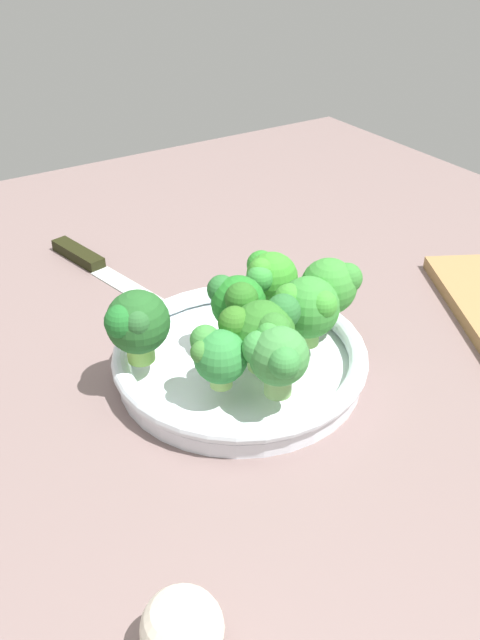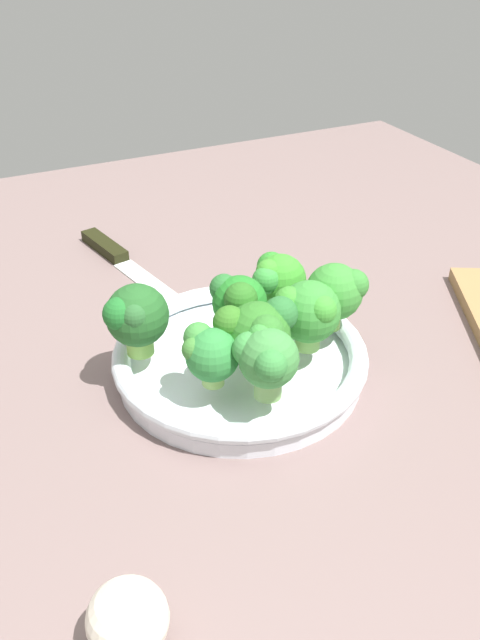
{
  "view_description": "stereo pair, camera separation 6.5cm",
  "coord_description": "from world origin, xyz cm",
  "px_view_note": "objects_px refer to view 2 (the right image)",
  "views": [
    {
      "loc": [
        48.64,
        -30.28,
        42.02
      ],
      "look_at": [
        2.59,
        -1.11,
        6.53
      ],
      "focal_mm": 37.18,
      "sensor_mm": 36.0,
      "label": 1
    },
    {
      "loc": [
        51.78,
        -24.59,
        42.02
      ],
      "look_at": [
        2.59,
        -1.11,
        6.53
      ],
      "focal_mm": 37.18,
      "sensor_mm": 36.0,
      "label": 2
    }
  ],
  "objects_px": {
    "broccoli_floret_6": "(258,332)",
    "broccoli_floret_2": "(266,358)",
    "bowl": "(240,359)",
    "garlic_bulb": "(128,619)",
    "broccoli_floret_4": "(338,291)",
    "knife": "(122,260)",
    "broccoli_floret_1": "(136,316)",
    "broccoli_floret_5": "(238,302)",
    "broccoli_floret_7": "(277,279)",
    "broccoli_floret_3": "(308,311)",
    "broccoli_floret_0": "(209,353)"
  },
  "relations": [
    {
      "from": "broccoli_floret_0",
      "to": "broccoli_floret_7",
      "type": "distance_m",
      "value": 0.15
    },
    {
      "from": "broccoli_floret_5",
      "to": "garlic_bulb",
      "type": "xyz_separation_m",
      "value": [
        0.24,
        -0.19,
        -0.05
      ]
    },
    {
      "from": "broccoli_floret_1",
      "to": "broccoli_floret_2",
      "type": "bearing_deg",
      "value": 36.44
    },
    {
      "from": "broccoli_floret_0",
      "to": "broccoli_floret_4",
      "type": "relative_size",
      "value": 0.79
    },
    {
      "from": "broccoli_floret_5",
      "to": "bowl",
      "type": "bearing_deg",
      "value": -14.68
    },
    {
      "from": "broccoli_floret_6",
      "to": "garlic_bulb",
      "type": "height_order",
      "value": "broccoli_floret_6"
    },
    {
      "from": "broccoli_floret_2",
      "to": "garlic_bulb",
      "type": "xyz_separation_m",
      "value": [
        0.15,
        -0.18,
        -0.05
      ]
    },
    {
      "from": "broccoli_floret_7",
      "to": "bowl",
      "type": "bearing_deg",
      "value": -54.92
    },
    {
      "from": "bowl",
      "to": "garlic_bulb",
      "type": "relative_size",
      "value": 4.78
    },
    {
      "from": "broccoli_floret_4",
      "to": "knife",
      "type": "bearing_deg",
      "value": -154.36
    },
    {
      "from": "broccoli_floret_1",
      "to": "knife",
      "type": "height_order",
      "value": "broccoli_floret_1"
    },
    {
      "from": "broccoli_floret_2",
      "to": "broccoli_floret_5",
      "type": "height_order",
      "value": "broccoli_floret_5"
    },
    {
      "from": "broccoli_floret_6",
      "to": "broccoli_floret_7",
      "type": "bearing_deg",
      "value": 142.94
    },
    {
      "from": "bowl",
      "to": "broccoli_floret_7",
      "type": "height_order",
      "value": "broccoli_floret_7"
    },
    {
      "from": "broccoli_floret_6",
      "to": "broccoli_floret_2",
      "type": "bearing_deg",
      "value": -17.39
    },
    {
      "from": "broccoli_floret_2",
      "to": "broccoli_floret_3",
      "type": "distance_m",
      "value": 0.09
    },
    {
      "from": "broccoli_floret_4",
      "to": "knife",
      "type": "relative_size",
      "value": 0.28
    },
    {
      "from": "broccoli_floret_2",
      "to": "broccoli_floret_4",
      "type": "relative_size",
      "value": 0.94
    },
    {
      "from": "broccoli_floret_3",
      "to": "broccoli_floret_5",
      "type": "xyz_separation_m",
      "value": [
        -0.04,
        -0.06,
        0.0
      ]
    },
    {
      "from": "broccoli_floret_6",
      "to": "broccoli_floret_1",
      "type": "bearing_deg",
      "value": -127.84
    },
    {
      "from": "broccoli_floret_3",
      "to": "knife",
      "type": "xyz_separation_m",
      "value": [
        -0.31,
        -0.1,
        -0.07
      ]
    },
    {
      "from": "broccoli_floret_3",
      "to": "broccoli_floret_7",
      "type": "distance_m",
      "value": 0.08
    },
    {
      "from": "bowl",
      "to": "broccoli_floret_2",
      "type": "xyz_separation_m",
      "value": [
        0.08,
        -0.01,
        0.06
      ]
    },
    {
      "from": "broccoli_floret_2",
      "to": "garlic_bulb",
      "type": "relative_size",
      "value": 1.26
    },
    {
      "from": "bowl",
      "to": "broccoli_floret_4",
      "type": "xyz_separation_m",
      "value": [
        0.01,
        0.1,
        0.06
      ]
    },
    {
      "from": "broccoli_floret_4",
      "to": "broccoli_floret_1",
      "type": "bearing_deg",
      "value": -102.41
    },
    {
      "from": "broccoli_floret_2",
      "to": "broccoli_floret_3",
      "type": "relative_size",
      "value": 0.94
    },
    {
      "from": "bowl",
      "to": "broccoli_floret_7",
      "type": "distance_m",
      "value": 0.1
    },
    {
      "from": "broccoli_floret_5",
      "to": "broccoli_floret_7",
      "type": "bearing_deg",
      "value": 119.82
    },
    {
      "from": "broccoli_floret_0",
      "to": "broccoli_floret_6",
      "type": "xyz_separation_m",
      "value": [
        0.0,
        0.05,
        0.01
      ]
    },
    {
      "from": "broccoli_floret_0",
      "to": "knife",
      "type": "xyz_separation_m",
      "value": [
        -0.33,
        0.01,
        -0.06
      ]
    },
    {
      "from": "broccoli_floret_7",
      "to": "knife",
      "type": "bearing_deg",
      "value": -156.21
    },
    {
      "from": "broccoli_floret_1",
      "to": "broccoli_floret_2",
      "type": "height_order",
      "value": "broccoli_floret_1"
    },
    {
      "from": "broccoli_floret_7",
      "to": "broccoli_floret_5",
      "type": "bearing_deg",
      "value": -60.18
    },
    {
      "from": "broccoli_floret_3",
      "to": "knife",
      "type": "distance_m",
      "value": 0.34
    },
    {
      "from": "broccoli_floret_3",
      "to": "bowl",
      "type": "bearing_deg",
      "value": -117.99
    },
    {
      "from": "broccoli_floret_4",
      "to": "garlic_bulb",
      "type": "xyz_separation_m",
      "value": [
        0.22,
        -0.29,
        -0.05
      ]
    },
    {
      "from": "bowl",
      "to": "broccoli_floret_2",
      "type": "height_order",
      "value": "broccoli_floret_2"
    },
    {
      "from": "broccoli_floret_1",
      "to": "broccoli_floret_5",
      "type": "relative_size",
      "value": 1.0
    },
    {
      "from": "garlic_bulb",
      "to": "knife",
      "type": "bearing_deg",
      "value": 163.61
    },
    {
      "from": "broccoli_floret_1",
      "to": "broccoli_floret_7",
      "type": "xyz_separation_m",
      "value": [
        -0.02,
        0.16,
        -0.01
      ]
    },
    {
      "from": "broccoli_floret_3",
      "to": "garlic_bulb",
      "type": "distance_m",
      "value": 0.33
    },
    {
      "from": "broccoli_floret_0",
      "to": "knife",
      "type": "bearing_deg",
      "value": 177.98
    },
    {
      "from": "broccoli_floret_2",
      "to": "knife",
      "type": "xyz_separation_m",
      "value": [
        -0.36,
        -0.03,
        -0.07
      ]
    },
    {
      "from": "bowl",
      "to": "broccoli_floret_6",
      "type": "height_order",
      "value": "broccoli_floret_6"
    },
    {
      "from": "bowl",
      "to": "broccoli_floret_6",
      "type": "xyz_separation_m",
      "value": [
        0.04,
        -0.0,
        0.06
      ]
    },
    {
      "from": "broccoli_floret_0",
      "to": "garlic_bulb",
      "type": "relative_size",
      "value": 1.07
    },
    {
      "from": "broccoli_floret_2",
      "to": "broccoli_floret_3",
      "type": "height_order",
      "value": "broccoli_floret_3"
    },
    {
      "from": "bowl",
      "to": "broccoli_floret_1",
      "type": "height_order",
      "value": "broccoli_floret_1"
    },
    {
      "from": "broccoli_floret_1",
      "to": "knife",
      "type": "distance_m",
      "value": 0.27
    }
  ]
}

